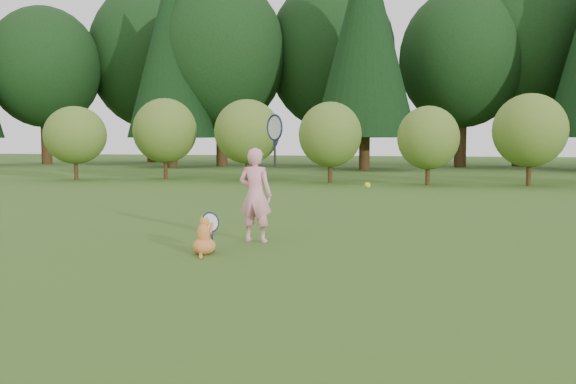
% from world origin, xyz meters
% --- Properties ---
extents(ground, '(100.00, 100.00, 0.00)m').
position_xyz_m(ground, '(0.00, 0.00, 0.00)').
color(ground, '#2C4B15').
rests_on(ground, ground).
extents(shrub_row, '(28.00, 3.00, 2.80)m').
position_xyz_m(shrub_row, '(0.00, 13.00, 1.40)').
color(shrub_row, '#5A7022').
rests_on(shrub_row, ground).
extents(woodland_backdrop, '(48.00, 10.00, 15.00)m').
position_xyz_m(woodland_backdrop, '(0.00, 23.00, 7.50)').
color(woodland_backdrop, black).
rests_on(woodland_backdrop, ground).
extents(child, '(0.69, 0.42, 1.88)m').
position_xyz_m(child, '(-0.32, 1.09, 0.66)').
color(child, pink).
rests_on(child, ground).
extents(cat, '(0.34, 0.66, 0.61)m').
position_xyz_m(cat, '(-0.64, 0.06, 0.23)').
color(cat, '#C65126').
rests_on(cat, ground).
extents(tennis_ball, '(0.07, 0.07, 0.07)m').
position_xyz_m(tennis_ball, '(1.28, 0.22, 0.84)').
color(tennis_ball, '#C5EB1B').
rests_on(tennis_ball, ground).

